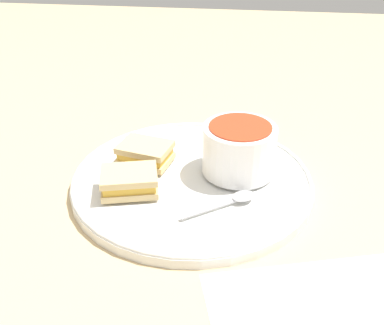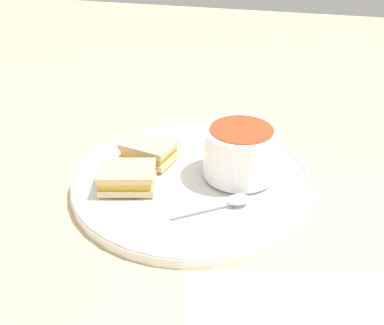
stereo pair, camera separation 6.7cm
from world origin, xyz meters
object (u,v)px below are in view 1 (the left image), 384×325
at_px(soup_bowl, 239,149).
at_px(sandwich_half_near, 145,153).
at_px(spoon, 238,198).
at_px(sandwich_half_far, 129,181).

distance_m(soup_bowl, sandwich_half_near, 0.15).
xyz_separation_m(spoon, sandwich_half_far, (-0.15, 0.00, 0.01)).
distance_m(spoon, sandwich_half_far, 0.15).
bearing_deg(sandwich_half_near, sandwich_half_far, -93.43).
bearing_deg(sandwich_half_far, sandwich_half_near, 86.57).
height_order(soup_bowl, sandwich_half_near, soup_bowl).
bearing_deg(spoon, sandwich_half_far, 143.36).
xyz_separation_m(spoon, sandwich_half_near, (-0.15, 0.09, 0.01)).
xyz_separation_m(soup_bowl, sandwich_half_far, (-0.15, -0.07, -0.02)).
distance_m(spoon, sandwich_half_near, 0.17).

